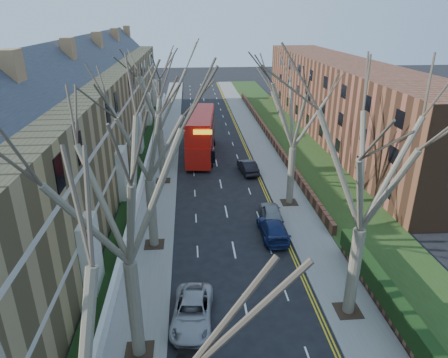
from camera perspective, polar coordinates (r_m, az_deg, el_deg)
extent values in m
cube|color=slate|center=(50.79, -8.34, 4.48)|extent=(3.00, 102.00, 0.12)
cube|color=slate|center=(51.45, 5.16, 4.86)|extent=(3.00, 102.00, 0.12)
cube|color=#9B824F|center=(43.05, -19.73, 6.95)|extent=(9.00, 78.00, 10.00)
cube|color=#2C2D36|center=(41.97, -20.83, 14.84)|extent=(4.67, 78.00, 4.67)
cube|color=beige|center=(42.54, -13.65, 5.36)|extent=(0.12, 78.00, 0.35)
cube|color=beige|center=(41.67, -14.09, 9.95)|extent=(0.12, 78.00, 0.35)
cube|color=brown|center=(57.05, 16.30, 10.95)|extent=(8.00, 54.00, 10.00)
cube|color=brown|center=(55.38, 6.22, 6.66)|extent=(0.35, 54.00, 0.90)
cube|color=white|center=(43.22, -11.07, 1.81)|extent=(0.30, 78.00, 1.00)
cube|color=#223714|center=(52.39, 10.03, 5.03)|extent=(6.00, 102.00, 0.06)
cylinder|color=brown|center=(20.17, -12.61, -17.79)|extent=(0.64, 0.64, 5.25)
cube|color=#2D2116|center=(21.92, -11.99, -23.02)|extent=(1.40, 1.40, 0.05)
cylinder|color=brown|center=(28.53, -10.25, -4.87)|extent=(0.64, 0.64, 5.07)
cube|color=#2D2116|center=(29.76, -9.91, -9.18)|extent=(1.40, 1.40, 0.05)
cylinder|color=brown|center=(39.51, -8.89, 3.26)|extent=(0.60, 0.60, 5.25)
cube|color=#2D2116|center=(40.44, -8.67, -0.23)|extent=(1.40, 1.40, 0.05)
cylinder|color=brown|center=(23.15, 18.03, -12.52)|extent=(0.64, 0.64, 5.25)
cube|color=#2D2116|center=(24.70, 17.27, -17.51)|extent=(1.40, 1.40, 0.05)
cylinder|color=brown|center=(34.89, 9.54, 0.41)|extent=(0.60, 0.60, 5.07)
cube|color=#2D2116|center=(35.90, 9.28, -3.32)|extent=(1.40, 1.40, 0.05)
cube|color=red|center=(47.21, -3.26, 5.18)|extent=(3.85, 12.19, 2.40)
cube|color=red|center=(46.58, -3.33, 7.87)|extent=(3.79, 11.59, 2.18)
cube|color=black|center=(47.07, -3.28, 5.75)|extent=(3.78, 11.23, 0.98)
cube|color=black|center=(46.55, -3.33, 8.00)|extent=(3.76, 11.00, 0.98)
imported|color=#A4A3A9|center=(22.90, -4.55, -18.39)|extent=(2.57, 4.82, 1.29)
imported|color=navy|center=(30.44, 7.01, -7.03)|extent=(1.92, 4.67, 1.35)
imported|color=gray|center=(32.64, 6.76, -4.82)|extent=(1.90, 4.18, 1.39)
imported|color=black|center=(42.16, 3.41, 1.76)|extent=(1.92, 4.29, 1.37)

